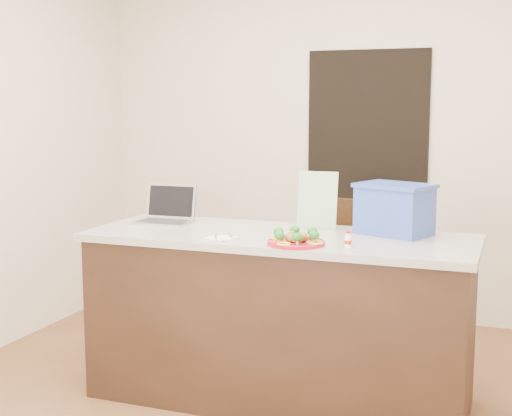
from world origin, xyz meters
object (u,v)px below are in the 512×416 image
at_px(napkin, 221,238).
at_px(yogurt_bottle, 348,241).
at_px(laptop, 167,212).
at_px(blue_box, 394,209).
at_px(island, 279,317).
at_px(plate, 296,242).
at_px(chair, 348,267).

relative_size(napkin, yogurt_bottle, 1.77).
distance_m(napkin, laptop, 0.61).
relative_size(napkin, blue_box, 0.30).
relative_size(island, plate, 7.22).
bearing_deg(yogurt_bottle, chair, 102.78).
bearing_deg(laptop, yogurt_bottle, -18.27).
height_order(island, chair, chair).
bearing_deg(island, laptop, 169.44).
xyz_separation_m(napkin, chair, (0.42, 1.09, -0.36)).
distance_m(yogurt_bottle, laptop, 1.21).
height_order(napkin, yogurt_bottle, yogurt_bottle).
relative_size(napkin, laptop, 0.43).
xyz_separation_m(plate, blue_box, (0.40, 0.45, 0.13)).
relative_size(island, chair, 2.07).
relative_size(plate, blue_box, 0.64).
bearing_deg(blue_box, island, -139.39).
bearing_deg(chair, island, -97.25).
bearing_deg(napkin, blue_box, 27.37).
distance_m(yogurt_bottle, blue_box, 0.45).
bearing_deg(laptop, blue_box, 1.29).
xyz_separation_m(plate, yogurt_bottle, (0.25, 0.03, 0.02)).
bearing_deg(laptop, chair, 37.08).
bearing_deg(chair, blue_box, -55.15).
xyz_separation_m(yogurt_bottle, blue_box, (0.15, 0.41, 0.11)).
bearing_deg(napkin, chair, 68.96).
relative_size(yogurt_bottle, blue_box, 0.17).
height_order(island, blue_box, blue_box).
xyz_separation_m(island, plate, (0.17, -0.24, 0.47)).
xyz_separation_m(napkin, blue_box, (0.81, 0.42, 0.13)).
bearing_deg(plate, chair, 89.63).
height_order(plate, blue_box, blue_box).
distance_m(laptop, blue_box, 1.31).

